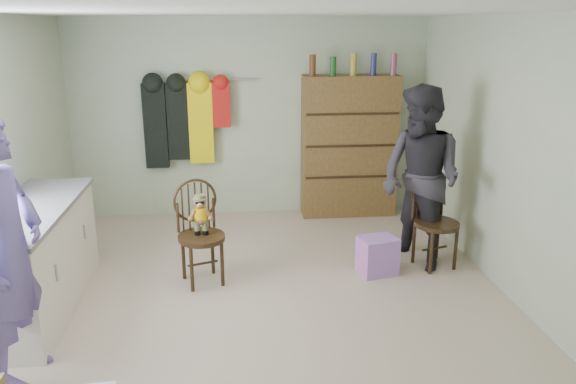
{
  "coord_description": "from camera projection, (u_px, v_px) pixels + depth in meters",
  "views": [
    {
      "loc": [
        -0.24,
        -4.64,
        2.41
      ],
      "look_at": [
        0.25,
        0.2,
        0.95
      ],
      "focal_mm": 35.0,
      "sensor_mm": 36.0,
      "label": 1
    }
  ],
  "objects": [
    {
      "name": "ground_plane",
      "position": [
        263.0,
        298.0,
        5.14
      ],
      "size": [
        5.0,
        5.0,
        0.0
      ],
      "primitive_type": "plane",
      "color": "beige",
      "rests_on": "ground"
    },
    {
      "name": "room_walls",
      "position": [
        258.0,
        118.0,
        5.19
      ],
      "size": [
        5.0,
        5.0,
        5.0
      ],
      "color": "beige",
      "rests_on": "ground"
    },
    {
      "name": "counter",
      "position": [
        36.0,
        259.0,
        4.81
      ],
      "size": [
        0.64,
        1.86,
        0.94
      ],
      "color": "silver",
      "rests_on": "ground"
    },
    {
      "name": "chair_front",
      "position": [
        200.0,
        225.0,
        5.34
      ],
      "size": [
        0.56,
        0.56,
        1.0
      ],
      "rotation": [
        0.0,
        0.0,
        0.33
      ],
      "color": "#382513",
      "rests_on": "ground"
    },
    {
      "name": "chair_far",
      "position": [
        433.0,
        216.0,
        5.72
      ],
      "size": [
        0.55,
        0.55,
        1.0
      ],
      "rotation": [
        0.0,
        0.0,
        0.28
      ],
      "color": "#382513",
      "rests_on": "ground"
    },
    {
      "name": "striped_bag",
      "position": [
        377.0,
        256.0,
        5.6
      ],
      "size": [
        0.41,
        0.36,
        0.38
      ],
      "primitive_type": "cube",
      "rotation": [
        0.0,
        0.0,
        0.24
      ],
      "color": "#E572CE",
      "rests_on": "ground"
    },
    {
      "name": "person_left",
      "position": [
        7.0,
        252.0,
        3.76
      ],
      "size": [
        0.51,
        0.73,
        1.89
      ],
      "primitive_type": "imported",
      "rotation": [
        0.0,
        0.0,
        1.48
      ],
      "color": "#5F5196",
      "rests_on": "ground"
    },
    {
      "name": "person_right",
      "position": [
        421.0,
        179.0,
        5.59
      ],
      "size": [
        1.05,
        1.13,
        1.86
      ],
      "primitive_type": "imported",
      "rotation": [
        0.0,
        0.0,
        -1.06
      ],
      "color": "#2D2B33",
      "rests_on": "ground"
    },
    {
      "name": "dresser",
      "position": [
        349.0,
        146.0,
        7.18
      ],
      "size": [
        1.2,
        0.39,
        2.07
      ],
      "color": "brown",
      "rests_on": "ground"
    },
    {
      "name": "coat_rack",
      "position": [
        184.0,
        121.0,
        6.96
      ],
      "size": [
        1.42,
        0.12,
        1.09
      ],
      "color": "#99999E",
      "rests_on": "ground"
    }
  ]
}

